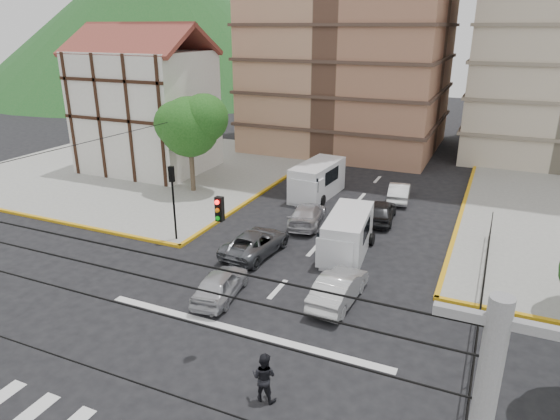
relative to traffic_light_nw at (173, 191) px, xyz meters
The scene contains 18 objects.
ground 11.46m from the traffic_light_nw, 45.00° to the right, with size 160.00×160.00×0.00m, color black.
sidewalk_nw 17.52m from the traffic_light_nw, 135.00° to the left, with size 26.00×26.00×0.15m, color gray.
stop_line 10.68m from the traffic_light_nw, 40.24° to the right, with size 13.00×0.40×0.01m, color silver.
tudor_building 16.70m from the traffic_light_nw, 132.55° to the left, with size 10.80×8.05×12.23m.
distant_hill 78.84m from the traffic_light_nw, 127.19° to the left, with size 70.00×70.00×28.00m, color #1B521F.
park_fence 17.40m from the traffic_light_nw, 11.11° to the right, with size 0.10×22.50×1.66m, color black, non-canonical shape.
tree_tudor 9.42m from the traffic_light_nw, 116.53° to the left, with size 5.39×4.40×7.43m.
traffic_light_nw is the anchor object (origin of this frame).
traffic_light_hanging 12.86m from the traffic_light_nw, 51.58° to the right, with size 18.00×9.12×0.92m.
van_right_lane 10.10m from the traffic_light_nw, 12.82° to the left, with size 2.56×5.36×2.33m.
van_left_lane 11.97m from the traffic_light_nw, 66.50° to the left, with size 2.62×5.77×2.53m.
car_silver_front_left 7.66m from the traffic_light_nw, 38.69° to the right, with size 1.61×3.99×1.36m, color silver.
car_white_front_right 11.40m from the traffic_light_nw, 14.20° to the right, with size 1.52×4.37×1.44m, color silver.
car_grey_mid_left 5.61m from the traffic_light_nw, ahead, with size 2.23×4.83×1.34m, color #5A5C62.
car_silver_rear_left 8.60m from the traffic_light_nw, 42.67° to the left, with size 1.88×4.62×1.34m, color silver.
car_darkgrey_mid_right 13.25m from the traffic_light_nw, 38.18° to the left, with size 1.66×4.12×1.40m, color #232426.
car_white_rear_right 16.59m from the traffic_light_nw, 50.32° to the left, with size 1.41×4.04×1.33m, color white.
pedestrian_crosswalk 14.52m from the traffic_light_nw, 43.18° to the right, with size 0.87×0.68×1.80m, color black.
Camera 1 is at (8.72, -14.29, 11.90)m, focal length 32.00 mm.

